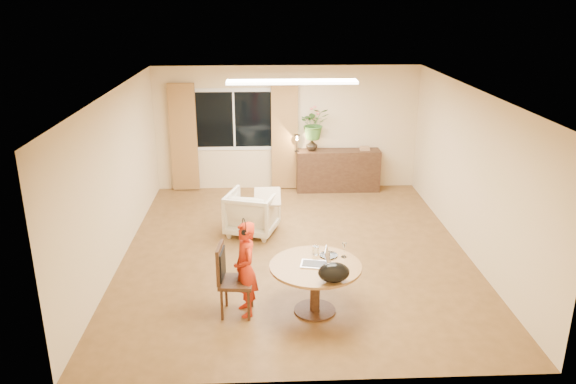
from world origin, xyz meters
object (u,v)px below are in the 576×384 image
at_px(armchair, 252,212).
at_px(sideboard, 338,170).
at_px(dining_chair, 237,280).
at_px(dining_table, 315,275).
at_px(child, 245,269).

height_order(armchair, sideboard, sideboard).
relative_size(dining_chair, armchair, 1.16).
bearing_deg(dining_chair, sideboard, 73.97).
xyz_separation_m(dining_chair, armchair, (0.16, 2.64, -0.11)).
height_order(dining_table, sideboard, sideboard).
distance_m(armchair, sideboard, 2.84).
height_order(dining_table, armchair, armchair).
height_order(child, armchair, child).
bearing_deg(sideboard, child, -110.62).
distance_m(dining_table, child, 0.90).
relative_size(dining_chair, child, 0.76).
distance_m(dining_chair, armchair, 2.65).
bearing_deg(child, dining_chair, -100.75).
bearing_deg(dining_table, armchair, 108.03).
bearing_deg(dining_table, sideboard, 79.23).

